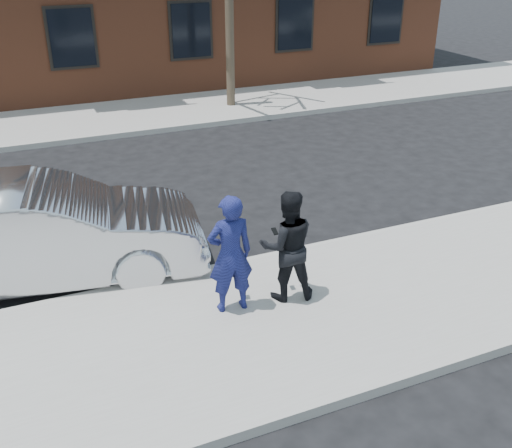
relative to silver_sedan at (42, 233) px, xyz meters
name	(u,v)px	position (x,y,z in m)	size (l,w,h in m)	color
ground	(218,333)	(2.01, -2.47, -0.83)	(100.00, 100.00, 0.00)	black
near_sidewalk	(224,338)	(2.01, -2.72, -0.76)	(50.00, 3.50, 0.15)	gray
near_curb	(184,276)	(2.01, -0.92, -0.76)	(50.00, 0.10, 0.15)	#999691
far_sidewalk	(86,121)	(2.01, 8.78, -0.76)	(50.00, 3.50, 0.15)	gray
far_curb	(97,138)	(2.01, 6.98, -0.76)	(50.00, 0.10, 0.15)	#999691
silver_sedan	(42,233)	(0.00, 0.00, 0.00)	(1.77, 5.06, 1.67)	#B7BABF
man_hoodie	(230,254)	(2.33, -2.17, 0.21)	(0.68, 0.52, 1.78)	navy
man_peacoat	(287,246)	(3.21, -2.20, 0.17)	(0.96, 0.82, 1.70)	black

